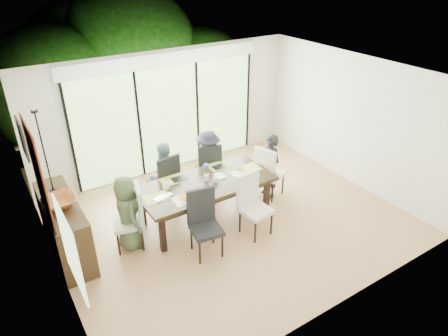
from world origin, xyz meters
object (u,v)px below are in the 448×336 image
sideboard (65,228)px  chair_far_right (208,166)px  chair_near_right (256,206)px  table_top (206,184)px  chair_right_end (270,171)px  cup_b (215,180)px  chair_far_left (163,179)px  chair_near_left (206,225)px  bowl (59,202)px  person_right_end (270,167)px  cup_c (239,166)px  cup_a (166,187)px  person_far_left (163,175)px  person_left_end (128,213)px  vase (206,177)px  person_far_right (208,162)px  chair_left_end (127,218)px  laptop (165,198)px

sideboard → chair_far_right: bearing=8.7°
chair_near_right → table_top: bearing=112.8°
chair_right_end → cup_b: bearing=76.1°
chair_far_left → sideboard: 2.02m
chair_near_left → bowl: chair_near_left is taller
person_right_end → cup_c: 0.71m
chair_far_right → cup_a: bearing=48.5°
table_top → chair_right_end: (1.50, 0.00, -0.18)m
person_right_end → cup_a: bearing=-95.4°
person_right_end → person_far_left: bearing=-114.7°
person_left_end → vase: person_left_end is taller
chair_near_right → person_far_right: (0.05, 1.70, 0.10)m
cup_a → bowl: bearing=175.1°
person_right_end → table_top: bearing=-91.4°
chair_far_left → chair_far_right: size_ratio=1.00×
person_right_end → cup_a: person_right_end is taller
chair_left_end → bowl: size_ratio=2.17×
table_top → sideboard: size_ratio=1.41×
person_far_right → cup_b: 1.02m
person_right_end → person_far_left: size_ratio=1.00×
sideboard → chair_near_left: bearing=-33.5°
table_top → vase: 0.12m
chair_far_left → sideboard: bearing=4.7°
person_far_right → chair_near_right: bearing=78.9°
chair_near_left → person_right_end: size_ratio=0.85×
table_top → chair_right_end: chair_right_end is taller
vase → cup_a: bearing=172.4°
laptop → cup_b: bearing=-14.3°
cup_a → person_far_left: bearing=69.8°
chair_far_left → bowl: bearing=7.4°
chair_right_end → sideboard: chair_right_end is taller
cup_b → bowl: bearing=171.2°
table_top → laptop: laptop is taller
vase → cup_b: size_ratio=1.20×
person_right_end → cup_c: (-0.68, 0.10, 0.16)m
person_right_end → cup_b: bearing=-87.1°
chair_left_end → chair_far_left: size_ratio=1.00×
person_right_end → chair_far_left: bearing=-115.2°
person_far_left → person_far_right: 1.00m
table_top → cup_a: bearing=167.9°
person_left_end → chair_left_end: bearing=91.2°
person_left_end → bowl: (-0.94, 0.30, 0.38)m
person_far_right → laptop: bearing=24.2°
person_left_end → bowl: bearing=73.5°
chair_far_left → laptop: chair_far_left is taller
chair_far_left → person_far_right: (1.00, -0.02, 0.10)m
table_top → cup_b: 0.20m
table_top → person_left_end: size_ratio=1.86×
chair_right_end → cup_b: (-1.35, -0.10, 0.25)m
person_right_end → vase: person_right_end is taller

